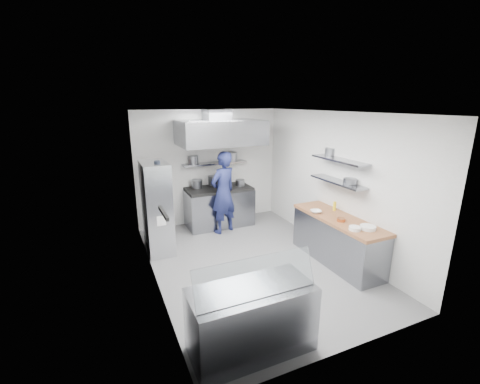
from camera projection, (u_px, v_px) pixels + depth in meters
name	position (u px, v px, depth m)	size (l,w,h in m)	color
floor	(253.00, 262.00, 6.15)	(5.00, 5.00, 0.00)	slate
ceiling	(254.00, 112.00, 5.39)	(5.00, 5.00, 0.00)	silver
wall_back	(209.00, 167.00, 7.97)	(3.60, 0.02, 2.80)	white
wall_front	(352.00, 248.00, 3.57)	(3.60, 0.02, 2.80)	white
wall_left	(151.00, 205.00, 5.07)	(5.00, 0.02, 2.80)	white
wall_right	(333.00, 182.00, 6.47)	(5.00, 0.02, 2.80)	white
gas_range	(219.00, 208.00, 7.92)	(1.60, 0.80, 0.90)	gray
cooktop	(219.00, 189.00, 7.79)	(1.57, 0.78, 0.06)	black
stock_pot_left	(197.00, 184.00, 7.75)	(0.26, 0.26, 0.20)	slate
stock_pot_mid	(215.00, 180.00, 8.06)	(0.35, 0.35, 0.24)	slate
stock_pot_right	(240.00, 183.00, 7.92)	(0.23, 0.23, 0.16)	slate
over_range_shelf	(215.00, 163.00, 7.84)	(1.60, 0.30, 0.04)	gray
shelf_pot_a	(193.00, 160.00, 7.68)	(0.25, 0.25, 0.18)	slate
shelf_pot_b	(232.00, 157.00, 8.01)	(0.28, 0.28, 0.22)	slate
extractor_hood	(220.00, 132.00, 7.26)	(1.90, 1.15, 0.55)	gray
hood_duct	(217.00, 115.00, 7.36)	(0.55, 0.55, 0.24)	slate
red_firebox	(159.00, 171.00, 7.43)	(0.22, 0.10, 0.26)	#AD120D
chef	(223.00, 193.00, 7.36)	(0.70, 0.46, 1.91)	navy
wire_rack	(157.00, 208.00, 6.43)	(0.50, 0.90, 1.85)	silver
rack_bin_a	(161.00, 219.00, 6.14)	(0.17, 0.21, 0.19)	white
rack_bin_b	(154.00, 188.00, 6.47)	(0.15, 0.19, 0.17)	yellow
rack_jar	(157.00, 166.00, 6.11)	(0.12, 0.12, 0.18)	black
knife_strip	(163.00, 213.00, 4.25)	(0.04, 0.55, 0.05)	black
prep_counter_base	(337.00, 241.00, 6.09)	(0.62, 2.00, 0.84)	gray
prep_counter_top	(339.00, 219.00, 5.97)	(0.65, 2.04, 0.06)	#995B3B
plate_stack_a	(368.00, 228.00, 5.40)	(0.26, 0.26, 0.06)	white
plate_stack_b	(355.00, 228.00, 5.36)	(0.20, 0.20, 0.06)	white
copper_pan	(341.00, 220.00, 5.76)	(0.15, 0.15, 0.06)	#B76633
squeeze_bottle	(335.00, 206.00, 6.32)	(0.06, 0.06, 0.18)	yellow
mixing_bowl	(316.00, 212.00, 6.20)	(0.21, 0.21, 0.05)	white
wall_shelf_lower	(337.00, 182.00, 6.12)	(0.30, 1.30, 0.04)	gray
wall_shelf_upper	(339.00, 160.00, 6.01)	(0.30, 1.30, 0.04)	gray
shelf_pot_c	(350.00, 181.00, 5.87)	(0.24, 0.24, 0.10)	slate
shelf_pot_d	(331.00, 151.00, 6.45)	(0.24, 0.24, 0.14)	slate
display_case	(251.00, 320.00, 3.89)	(1.50, 0.70, 0.85)	gray
display_glass	(256.00, 277.00, 3.61)	(1.47, 0.02, 0.45)	silver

